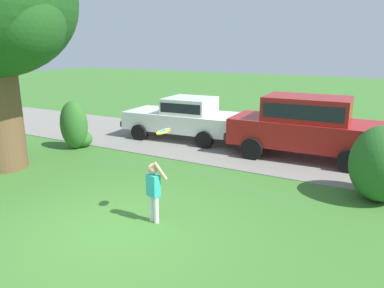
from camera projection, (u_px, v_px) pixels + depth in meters
The scene contains 8 objects.
ground_plane at pixel (109, 232), 6.87m from camera, with size 80.00×80.00×0.00m, color #3D752D.
driveway_strip at pixel (240, 148), 12.49m from camera, with size 28.00×4.40×0.02m, color gray.
shrub_near_tree at pixel (75, 127), 12.37m from camera, with size 0.95×1.00×1.63m.
shrub_centre_left at pixel (381, 164), 8.14m from camera, with size 1.35×1.57×1.72m.
parked_sedan at pixel (184, 116), 13.64m from camera, with size 4.51×2.32×1.56m.
parked_suv at pixel (306, 124), 11.21m from camera, with size 4.76×2.23×1.92m.
child_thrower at pixel (153, 188), 7.12m from camera, with size 0.47×0.22×1.29m.
frisbee at pixel (163, 131), 6.95m from camera, with size 0.29×0.28×0.14m.
Camera 1 is at (4.36, -4.69, 3.39)m, focal length 34.25 mm.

